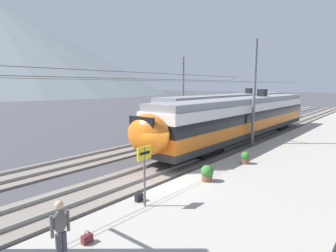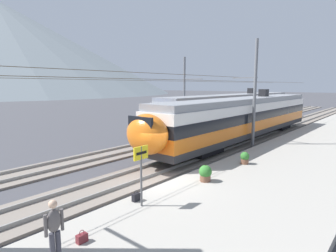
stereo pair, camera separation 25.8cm
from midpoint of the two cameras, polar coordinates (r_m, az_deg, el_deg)
The scene contains 14 objects.
ground_plane at distance 14.30m, azimuth -1.24°, elevation -11.88°, with size 400.00×400.00×0.00m, color #424247.
platform_slab at distance 12.06m, azimuth 14.43°, elevation -15.14°, with size 120.00×7.10×0.37m, color #A39E93.
track_near at distance 15.33m, azimuth -5.83°, elevation -10.24°, with size 120.00×3.00×0.28m.
track_far at distance 19.12m, azimuth -16.40°, elevation -6.77°, with size 120.00×3.00×0.28m.
train_near_platform at distance 25.30m, azimuth 15.48°, elevation 1.86°, with size 25.56×2.93×4.27m.
train_far_track at distance 34.65m, azimuth 13.52°, elevation 3.61°, with size 28.71×2.99×4.27m.
catenary_mast_mid at distance 22.62m, azimuth 17.30°, elevation 6.31°, with size 39.84×2.07×8.38m.
catenary_mast_far_side at distance 29.33m, azimuth 3.80°, elevation 6.56°, with size 39.84×2.34×7.81m.
platform_sign at distance 10.57m, azimuth -4.82°, elevation -7.43°, with size 0.70×0.08×2.32m.
passenger_walking at distance 8.13m, azimuth -21.27°, elevation -18.73°, with size 0.53×0.22×1.69m.
handbag_beside_passenger at distance 9.14m, azimuth -16.31°, elevation -21.06°, with size 0.32×0.18×0.38m.
handbag_near_sign at distance 11.52m, azimuth -5.88°, elevation -14.21°, with size 0.32×0.18×0.44m.
potted_plant_platform_edge at distance 17.05m, azimuth 15.79°, elevation -6.19°, with size 0.52×0.52×0.72m.
potted_plant_by_shelter at distance 13.68m, azimuth 8.16°, elevation -9.39°, with size 0.62×0.62×0.79m.
Camera 2 is at (-9.96, -9.00, 4.94)m, focal length 29.92 mm.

